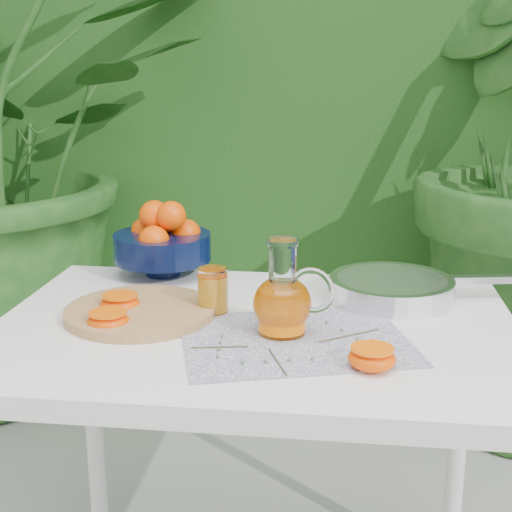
# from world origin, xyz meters

# --- Properties ---
(hedge_backdrop) EXTENTS (8.00, 1.65, 2.50)m
(hedge_backdrop) POSITION_xyz_m (0.06, 2.06, 1.19)
(hedge_backdrop) COLOR #1F4B15
(hedge_backdrop) RESTS_ON ground
(white_table) EXTENTS (1.00, 0.70, 0.75)m
(white_table) POSITION_xyz_m (0.15, 0.05, 0.67)
(white_table) COLOR white
(white_table) RESTS_ON ground
(placemat) EXTENTS (0.47, 0.41, 0.00)m
(placemat) POSITION_xyz_m (0.23, -0.02, 0.75)
(placemat) COLOR #0D134A
(placemat) RESTS_ON white_table
(cutting_board) EXTENTS (0.33, 0.33, 0.02)m
(cutting_board) POSITION_xyz_m (-0.08, 0.06, 0.76)
(cutting_board) COLOR #AF814F
(cutting_board) RESTS_ON white_table
(fruit_bowl) EXTENTS (0.25, 0.25, 0.18)m
(fruit_bowl) POSITION_xyz_m (-0.11, 0.35, 0.83)
(fruit_bowl) COLOR black
(fruit_bowl) RESTS_ON white_table
(juice_pitcher) EXTENTS (0.16, 0.13, 0.18)m
(juice_pitcher) POSITION_xyz_m (0.21, 0.00, 0.82)
(juice_pitcher) COLOR white
(juice_pitcher) RESTS_ON white_table
(juice_tumbler) EXTENTS (0.07, 0.07, 0.09)m
(juice_tumbler) POSITION_xyz_m (0.06, 0.10, 0.80)
(juice_tumbler) COLOR white
(juice_tumbler) RESTS_ON white_table
(saute_pan) EXTENTS (0.47, 0.31, 0.05)m
(saute_pan) POSITION_xyz_m (0.42, 0.23, 0.78)
(saute_pan) COLOR silver
(saute_pan) RESTS_ON white_table
(orange_halves) EXTENTS (0.58, 0.30, 0.04)m
(orange_halves) POSITION_xyz_m (0.04, -0.02, 0.77)
(orange_halves) COLOR #FF5902
(orange_halves) RESTS_ON white_table
(thyme_sprigs) EXTENTS (0.33, 0.25, 0.01)m
(thyme_sprigs) POSITION_xyz_m (0.22, -0.07, 0.76)
(thyme_sprigs) COLOR brown
(thyme_sprigs) RESTS_ON white_table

